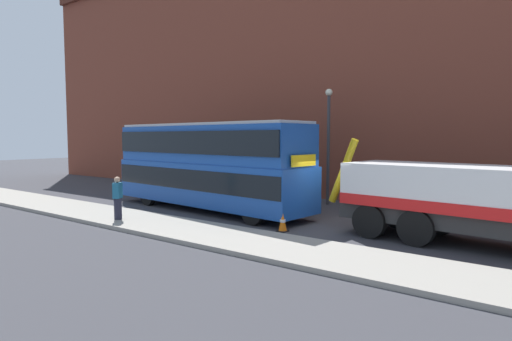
{
  "coord_description": "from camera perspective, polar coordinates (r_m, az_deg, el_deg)",
  "views": [
    {
      "loc": [
        7.47,
        -14.91,
        3.44
      ],
      "look_at": [
        -3.49,
        -0.32,
        2.0
      ],
      "focal_mm": 30.09,
      "sensor_mm": 36.0,
      "label": 1
    }
  ],
  "objects": [
    {
      "name": "pedestrian_onlooker",
      "position": [
        17.95,
        -17.91,
        -3.57
      ],
      "size": [
        0.43,
        0.48,
        1.71
      ],
      "rotation": [
        0.0,
        0.0,
        0.55
      ],
      "color": "#232333",
      "rests_on": "near_kerb"
    },
    {
      "name": "double_decker_bus",
      "position": [
        20.11,
        -6.45,
        1.04
      ],
      "size": [
        11.19,
        3.59,
        4.06
      ],
      "rotation": [
        0.0,
        0.0,
        -0.1
      ],
      "color": "#19479E",
      "rests_on": "ground_plane"
    },
    {
      "name": "ground_plane",
      "position": [
        17.02,
        10.16,
        -7.22
      ],
      "size": [
        120.0,
        120.0,
        0.0
      ],
      "primitive_type": "plane",
      "color": "#38383D"
    },
    {
      "name": "building_facade",
      "position": [
        23.4,
        18.24,
        15.7
      ],
      "size": [
        60.0,
        1.5,
        16.0
      ],
      "color": "brown",
      "rests_on": "ground_plane"
    },
    {
      "name": "near_kerb",
      "position": [
        13.48,
        1.98,
        -9.94
      ],
      "size": [
        60.0,
        2.8,
        0.15
      ],
      "primitive_type": "cube",
      "color": "gray",
      "rests_on": "ground_plane"
    },
    {
      "name": "traffic_cone_near_bus",
      "position": [
        15.69,
        3.57,
        -6.89
      ],
      "size": [
        0.36,
        0.36,
        0.72
      ],
      "color": "orange",
      "rests_on": "ground_plane"
    },
    {
      "name": "street_lamp",
      "position": [
        21.95,
        9.6,
        4.53
      ],
      "size": [
        0.36,
        0.36,
        5.83
      ],
      "color": "#38383D",
      "rests_on": "ground_plane"
    },
    {
      "name": "recovery_tow_truck",
      "position": [
        14.74,
        30.18,
        -2.65
      ],
      "size": [
        10.23,
        3.48,
        3.67
      ],
      "rotation": [
        0.0,
        0.0,
        -0.1
      ],
      "color": "#2D2D2D",
      "rests_on": "ground_plane"
    }
  ]
}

